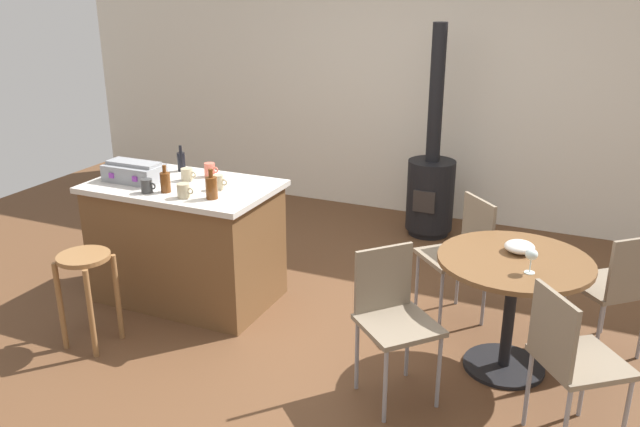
% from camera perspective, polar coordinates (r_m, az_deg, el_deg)
% --- Properties ---
extents(ground_plane, '(8.80, 8.80, 0.00)m').
position_cam_1_polar(ground_plane, '(4.61, -0.10, -10.00)').
color(ground_plane, brown).
extents(back_wall, '(8.00, 0.10, 2.70)m').
position_cam_1_polar(back_wall, '(6.56, 9.49, 11.31)').
color(back_wall, silver).
rests_on(back_wall, ground_plane).
extents(kitchen_island, '(1.34, 0.81, 0.90)m').
position_cam_1_polar(kitchen_island, '(4.94, -11.60, -2.42)').
color(kitchen_island, brown).
rests_on(kitchen_island, ground_plane).
extents(wooden_stool, '(0.33, 0.33, 0.64)m').
position_cam_1_polar(wooden_stool, '(4.48, -19.77, -5.42)').
color(wooden_stool, olive).
rests_on(wooden_stool, ground_plane).
extents(dining_table, '(0.91, 0.91, 0.74)m').
position_cam_1_polar(dining_table, '(4.08, 16.48, -6.09)').
color(dining_table, black).
rests_on(dining_table, ground_plane).
extents(folding_chair_near, '(0.57, 0.57, 0.88)m').
position_cam_1_polar(folding_chair_near, '(4.63, 12.28, -3.07)').
color(folding_chair_near, '#7F705B').
rests_on(folding_chair_near, ground_plane).
extents(folding_chair_far, '(0.57, 0.57, 0.87)m').
position_cam_1_polar(folding_chair_far, '(3.74, 6.39, -8.59)').
color(folding_chair_far, '#7F705B').
rests_on(folding_chair_far, ground_plane).
extents(folding_chair_left, '(0.56, 0.56, 0.88)m').
position_cam_1_polar(folding_chair_left, '(3.55, 21.07, -11.52)').
color(folding_chair_left, '#7F705B').
rests_on(folding_chair_left, ground_plane).
extents(folding_chair_right, '(0.56, 0.56, 0.86)m').
position_cam_1_polar(folding_chair_right, '(4.47, 24.50, -5.62)').
color(folding_chair_right, '#7F705B').
rests_on(folding_chair_right, ground_plane).
extents(wood_stove, '(0.44, 0.45, 1.95)m').
position_cam_1_polar(wood_stove, '(6.15, 9.68, 2.55)').
color(wood_stove, black).
rests_on(wood_stove, ground_plane).
extents(toolbox, '(0.42, 0.25, 0.15)m').
position_cam_1_polar(toolbox, '(4.93, -15.94, 3.53)').
color(toolbox, gray).
rests_on(toolbox, kitchen_island).
extents(bottle_0, '(0.06, 0.06, 0.20)m').
position_cam_1_polar(bottle_0, '(5.11, -12.05, 4.51)').
color(bottle_0, black).
rests_on(bottle_0, kitchen_island).
extents(bottle_1, '(0.08, 0.08, 0.21)m').
position_cam_1_polar(bottle_1, '(4.41, -9.48, 2.28)').
color(bottle_1, '#603314').
rests_on(bottle_1, kitchen_island).
extents(bottle_2, '(0.07, 0.07, 0.19)m').
position_cam_1_polar(bottle_2, '(4.61, -13.39, 2.72)').
color(bottle_2, '#603314').
rests_on(bottle_2, kitchen_island).
extents(cup_0, '(0.12, 0.09, 0.10)m').
position_cam_1_polar(cup_0, '(4.47, -11.84, 1.97)').
color(cup_0, tan).
rests_on(cup_0, kitchen_island).
extents(cup_1, '(0.12, 0.09, 0.09)m').
position_cam_1_polar(cup_1, '(4.86, -11.55, 3.38)').
color(cup_1, tan).
rests_on(cup_1, kitchen_island).
extents(cup_2, '(0.12, 0.08, 0.10)m').
position_cam_1_polar(cup_2, '(4.92, -9.62, 3.79)').
color(cup_2, '#DB6651').
rests_on(cup_2, kitchen_island).
extents(cup_3, '(0.11, 0.08, 0.10)m').
position_cam_1_polar(cup_3, '(4.64, -14.90, 2.35)').
color(cup_3, '#383838').
rests_on(cup_3, kitchen_island).
extents(cup_4, '(0.11, 0.07, 0.10)m').
position_cam_1_polar(cup_4, '(4.60, -8.86, 2.73)').
color(cup_4, tan).
rests_on(cup_4, kitchen_island).
extents(wine_glass, '(0.07, 0.07, 0.14)m').
position_cam_1_polar(wine_glass, '(3.80, 18.02, -3.50)').
color(wine_glass, silver).
rests_on(wine_glass, dining_table).
extents(serving_bowl, '(0.18, 0.18, 0.07)m').
position_cam_1_polar(serving_bowl, '(4.09, 17.07, -2.80)').
color(serving_bowl, white).
rests_on(serving_bowl, dining_table).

